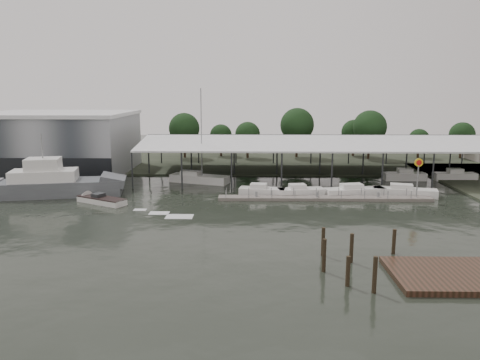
{
  "coord_description": "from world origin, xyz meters",
  "views": [
    {
      "loc": [
        4.97,
        -50.19,
        14.23
      ],
      "look_at": [
        3.83,
        10.59,
        2.5
      ],
      "focal_mm": 35.0,
      "sensor_mm": 36.0,
      "label": 1
    }
  ],
  "objects_px": {
    "grey_trawler": "(54,184)",
    "white_sailboat": "(198,178)",
    "speedboat_underway": "(98,200)",
    "shell_fuel_sign": "(418,171)"
  },
  "relations": [
    {
      "from": "shell_fuel_sign",
      "to": "speedboat_underway",
      "type": "height_order",
      "value": "shell_fuel_sign"
    },
    {
      "from": "grey_trawler",
      "to": "white_sailboat",
      "type": "height_order",
      "value": "white_sailboat"
    },
    {
      "from": "white_sailboat",
      "to": "speedboat_underway",
      "type": "xyz_separation_m",
      "value": [
        -11.47,
        -13.55,
        -0.27
      ]
    },
    {
      "from": "grey_trawler",
      "to": "white_sailboat",
      "type": "xyz_separation_m",
      "value": [
        18.76,
        9.42,
        -0.91
      ]
    },
    {
      "from": "grey_trawler",
      "to": "shell_fuel_sign",
      "type": "bearing_deg",
      "value": -13.52
    },
    {
      "from": "grey_trawler",
      "to": "speedboat_underway",
      "type": "height_order",
      "value": "grey_trawler"
    },
    {
      "from": "grey_trawler",
      "to": "speedboat_underway",
      "type": "relative_size",
      "value": 1.14
    },
    {
      "from": "grey_trawler",
      "to": "white_sailboat",
      "type": "distance_m",
      "value": 21.02
    },
    {
      "from": "grey_trawler",
      "to": "speedboat_underway",
      "type": "bearing_deg",
      "value": -40.74
    },
    {
      "from": "shell_fuel_sign",
      "to": "white_sailboat",
      "type": "height_order",
      "value": "white_sailboat"
    }
  ]
}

